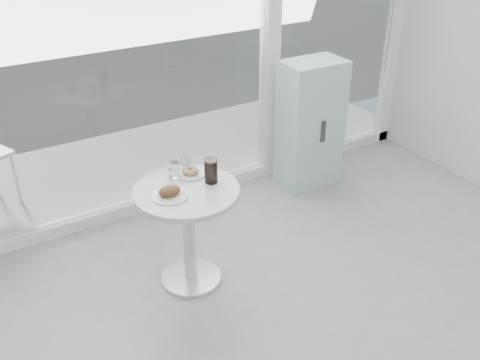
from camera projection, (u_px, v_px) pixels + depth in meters
storefront at (184, 6)px, 4.19m from camera, size 5.00×0.14×3.00m
main_table at (188, 217)px, 3.68m from camera, size 0.72×0.72×0.77m
patio_deck at (152, 159)px, 5.58m from camera, size 5.60×1.60×0.05m
mint_cabinet at (310, 124)px, 4.94m from camera, size 0.56×0.40×1.20m
plate_fritter at (170, 193)px, 3.48m from camera, size 0.24×0.24×0.07m
plate_donut at (190, 172)px, 3.74m from camera, size 0.20×0.20×0.05m
water_tumbler_a at (174, 171)px, 3.69m from camera, size 0.07×0.07×0.12m
water_tumbler_b at (185, 164)px, 3.78m from camera, size 0.07×0.07×0.11m
cola_glass at (211, 171)px, 3.62m from camera, size 0.09×0.09×0.17m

